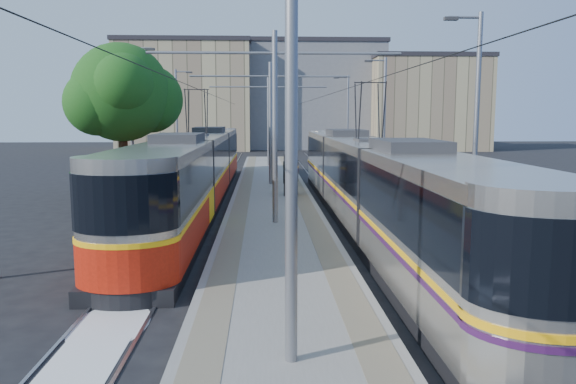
{
  "coord_description": "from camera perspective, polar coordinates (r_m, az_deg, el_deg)",
  "views": [
    {
      "loc": [
        -0.44,
        -12.69,
        4.26
      ],
      "look_at": [
        0.43,
        6.82,
        1.6
      ],
      "focal_mm": 35.0,
      "sensor_mm": 36.0,
      "label": 1
    }
  ],
  "objects": [
    {
      "name": "track_arrow",
      "position": [
        11.05,
        -19.69,
        -15.37
      ],
      "size": [
        1.2,
        5.0,
        0.01
      ],
      "primitive_type": "cube",
      "color": "silver",
      "rests_on": "ground"
    },
    {
      "name": "ground",
      "position": [
        13.4,
        -0.55,
        -10.79
      ],
      "size": [
        160.0,
        160.0,
        0.0
      ],
      "primitive_type": "plane",
      "color": "black",
      "rests_on": "ground"
    },
    {
      "name": "building_centre",
      "position": [
        77.01,
        2.29,
        9.71
      ],
      "size": [
        18.36,
        14.28,
        13.76
      ],
      "color": "slate",
      "rests_on": "ground"
    },
    {
      "name": "shelter",
      "position": [
        28.05,
        0.29,
        1.91
      ],
      "size": [
        0.8,
        1.07,
        2.11
      ],
      "rotation": [
        0.0,
        0.0,
        -0.24
      ],
      "color": "black",
      "rests_on": "platform"
    },
    {
      "name": "tactile_strip_left",
      "position": [
        29.97,
        -4.46,
        0.15
      ],
      "size": [
        0.7,
        50.0,
        0.01
      ],
      "primitive_type": "cube",
      "color": "gray",
      "rests_on": "platform"
    },
    {
      "name": "tram_right",
      "position": [
        21.8,
        8.15,
        1.35
      ],
      "size": [
        2.43,
        29.41,
        5.5
      ],
      "color": "black",
      "rests_on": "ground"
    },
    {
      "name": "building_left",
      "position": [
        73.36,
        -10.18,
        9.56
      ],
      "size": [
        16.32,
        12.24,
        13.41
      ],
      "color": "tan",
      "rests_on": "ground"
    },
    {
      "name": "tactile_strip_right",
      "position": [
        30.02,
        1.08,
        0.18
      ],
      "size": [
        0.7,
        50.0,
        0.01
      ],
      "primitive_type": "cube",
      "color": "gray",
      "rests_on": "platform"
    },
    {
      "name": "rails",
      "position": [
        30.0,
        -1.68,
        -0.38
      ],
      "size": [
        8.71,
        70.0,
        0.03
      ],
      "color": "gray",
      "rests_on": "ground"
    },
    {
      "name": "platform",
      "position": [
        29.98,
        -1.68,
        -0.13
      ],
      "size": [
        4.0,
        50.0,
        0.3
      ],
      "primitive_type": "cube",
      "color": "gray",
      "rests_on": "ground"
    },
    {
      "name": "street_lamps",
      "position": [
        33.7,
        -1.82,
        7.62
      ],
      "size": [
        15.18,
        38.22,
        8.0
      ],
      "color": "gray",
      "rests_on": "ground"
    },
    {
      "name": "tram_left",
      "position": [
        27.57,
        -9.13,
        2.34
      ],
      "size": [
        2.43,
        30.63,
        5.5
      ],
      "color": "black",
      "rests_on": "ground"
    },
    {
      "name": "tree",
      "position": [
        29.87,
        -15.88,
        9.5
      ],
      "size": [
        5.42,
        5.01,
        7.87
      ],
      "color": "#382314",
      "rests_on": "ground"
    },
    {
      "name": "building_right",
      "position": [
        73.61,
        13.74,
        8.76
      ],
      "size": [
        14.28,
        10.2,
        11.65
      ],
      "color": "tan",
      "rests_on": "ground"
    },
    {
      "name": "catenary",
      "position": [
        26.85,
        -1.63,
        8.31
      ],
      "size": [
        9.2,
        70.0,
        7.0
      ],
      "color": "gray",
      "rests_on": "platform"
    }
  ]
}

